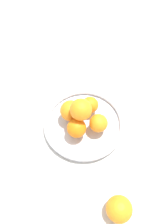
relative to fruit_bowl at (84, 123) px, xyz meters
The scene contains 5 objects.
ground_plane 0.02m from the fruit_bowl, ahead, with size 4.00×4.00×0.00m, color beige.
fruit_bowl is the anchor object (origin of this frame).
orange_pile 0.07m from the fruit_bowl, behind, with size 0.18×0.17×0.14m.
stray_orange 0.34m from the fruit_bowl, 75.41° to the right, with size 0.08×0.08×0.08m, color orange.
napkin_folded 0.35m from the fruit_bowl, 52.30° to the left, with size 0.16×0.16×0.01m, color white.
Camera 1 is at (-0.03, -0.42, 0.77)m, focal length 35.00 mm.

